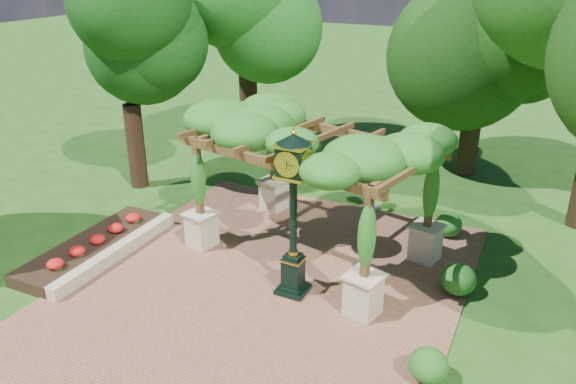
% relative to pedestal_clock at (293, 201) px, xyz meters
% --- Properties ---
extents(ground, '(120.00, 120.00, 0.00)m').
position_rel_pedestal_clock_xyz_m(ground, '(-0.82, -1.09, -2.65)').
color(ground, '#1E4714').
rests_on(ground, ground).
extents(brick_plaza, '(10.00, 12.00, 0.04)m').
position_rel_pedestal_clock_xyz_m(brick_plaza, '(-0.82, -0.09, -2.63)').
color(brick_plaza, brown).
rests_on(brick_plaza, ground).
extents(border_wall, '(0.35, 5.00, 0.40)m').
position_rel_pedestal_clock_xyz_m(border_wall, '(-5.42, -0.59, -2.45)').
color(border_wall, '#C6B793').
rests_on(border_wall, ground).
extents(flower_bed, '(1.50, 5.00, 0.36)m').
position_rel_pedestal_clock_xyz_m(flower_bed, '(-6.32, -0.59, -2.47)').
color(flower_bed, red).
rests_on(flower_bed, ground).
extents(pedestal_clock, '(0.89, 0.89, 4.42)m').
position_rel_pedestal_clock_xyz_m(pedestal_clock, '(0.00, 0.00, 0.00)').
color(pedestal_clock, black).
rests_on(pedestal_clock, brick_plaza).
extents(pergola, '(7.37, 5.51, 4.16)m').
position_rel_pedestal_clock_xyz_m(pergola, '(-0.43, 2.16, 0.76)').
color(pergola, beige).
rests_on(pergola, brick_plaza).
extents(sundial, '(0.60, 0.60, 1.05)m').
position_rel_pedestal_clock_xyz_m(sundial, '(0.19, 5.97, -2.19)').
color(sundial, gray).
rests_on(sundial, ground).
extents(shrub_front, '(0.97, 0.97, 0.75)m').
position_rel_pedestal_clock_xyz_m(shrub_front, '(3.95, -1.83, -2.23)').
color(shrub_front, '#205618').
rests_on(shrub_front, brick_plaza).
extents(shrub_mid, '(0.98, 0.98, 0.82)m').
position_rel_pedestal_clock_xyz_m(shrub_mid, '(3.93, 1.77, -2.20)').
color(shrub_mid, '#1D5919').
rests_on(shrub_mid, brick_plaza).
extents(shrub_back, '(0.99, 0.99, 0.75)m').
position_rel_pedestal_clock_xyz_m(shrub_back, '(3.07, 4.99, -2.23)').
color(shrub_back, '#23651D').
rests_on(shrub_back, brick_plaza).
extents(tree_west_near, '(3.76, 3.76, 8.26)m').
position_rel_pedestal_clock_xyz_m(tree_west_near, '(-8.48, 4.21, 3.00)').
color(tree_west_near, black).
rests_on(tree_west_near, ground).
extents(tree_north, '(5.22, 5.22, 8.70)m').
position_rel_pedestal_clock_xyz_m(tree_north, '(2.64, 10.94, 3.33)').
color(tree_north, '#322314').
rests_on(tree_north, ground).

